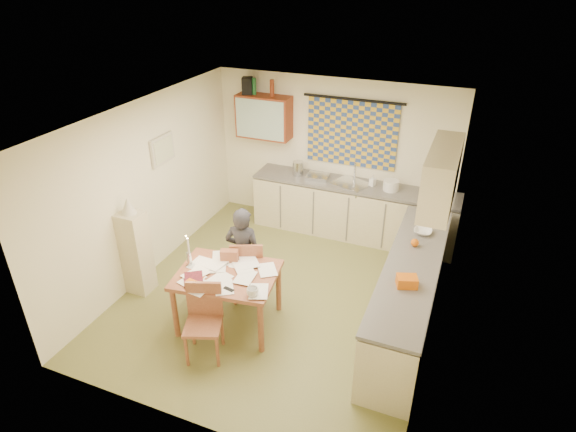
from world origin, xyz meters
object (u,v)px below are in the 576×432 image
at_px(dining_table, 229,298).
at_px(shelf_stand, 136,253).
at_px(chair_far, 249,279).
at_px(person, 244,254).
at_px(counter_right, 409,294).
at_px(stove, 392,350).
at_px(counter_back, 353,210).

xyz_separation_m(dining_table, shelf_stand, (-1.47, 0.15, 0.22)).
bearing_deg(chair_far, person, -7.49).
height_order(counter_right, shelf_stand, shelf_stand).
height_order(stove, chair_far, chair_far).
bearing_deg(person, counter_back, -117.51).
bearing_deg(shelf_stand, dining_table, -5.76).
bearing_deg(counter_back, chair_far, -111.33).
distance_m(stove, person, 2.26).
distance_m(counter_back, chair_far, 2.32).
xyz_separation_m(counter_back, dining_table, (-0.84, -2.72, -0.07)).
distance_m(counter_back, shelf_stand, 3.46).
relative_size(dining_table, shelf_stand, 1.09).
bearing_deg(dining_table, counter_right, 13.47).
bearing_deg(person, chair_far, -169.15).
xyz_separation_m(stove, chair_far, (-2.07, 0.75, -0.13)).
xyz_separation_m(chair_far, shelf_stand, (-1.47, -0.41, 0.31)).
bearing_deg(counter_right, person, -172.83).
bearing_deg(counter_right, shelf_stand, -169.36).
relative_size(stove, person, 0.62).
relative_size(counter_back, dining_table, 2.52).
bearing_deg(counter_right, stove, -90.00).
bearing_deg(counter_right, chair_far, -173.04).
relative_size(counter_right, dining_table, 2.25).
bearing_deg(stove, dining_table, 174.87).
relative_size(stove, shelf_stand, 0.70).
relative_size(stove, dining_table, 0.65).
bearing_deg(stove, counter_back, 113.01).
bearing_deg(counter_back, dining_table, -107.14).
xyz_separation_m(counter_right, stove, (0.00, -1.00, -0.03)).
height_order(person, shelf_stand, person).
bearing_deg(counter_back, shelf_stand, -131.94).
xyz_separation_m(dining_table, person, (-0.05, 0.55, 0.30)).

